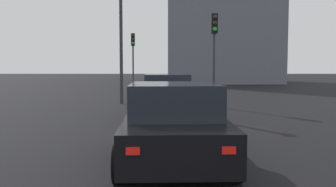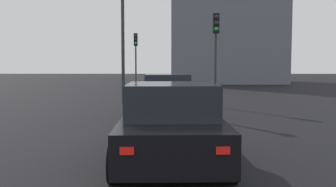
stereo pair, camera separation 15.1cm
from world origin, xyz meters
name	(u,v)px [view 1 (the left image)]	position (x,y,z in m)	size (l,w,h in m)	color
car_grey_lead	(167,98)	(10.19, -0.01, 0.77)	(4.15, 2.07, 1.61)	slate
car_black_second	(174,125)	(4.26, -0.16, 0.76)	(4.32, 2.21, 1.58)	black
traffic_light_near_left	(133,50)	(24.11, 2.47, 3.03)	(0.32, 0.30, 4.22)	#2D2D30
traffic_light_near_right	(214,40)	(14.09, -2.17, 3.06)	(0.32, 0.29, 4.27)	#2D2D30
street_lamp_kerbside	(121,9)	(15.52, 2.26, 4.70)	(0.56, 0.36, 8.07)	#2D2D30
building_facade_left	(220,17)	(39.45, -6.00, 7.39)	(11.15, 11.83, 14.77)	slate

